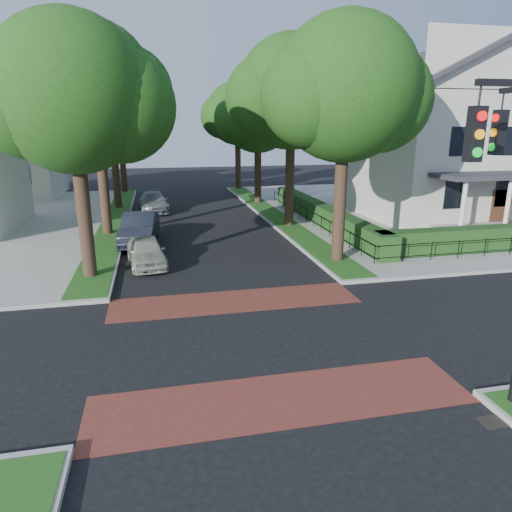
{
  "coord_description": "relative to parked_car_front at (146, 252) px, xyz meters",
  "views": [
    {
      "loc": [
        -2.61,
        -12.22,
        6.2
      ],
      "look_at": [
        0.84,
        3.47,
        1.6
      ],
      "focal_mm": 32.0,
      "sensor_mm": 36.0,
      "label": 1
    }
  ],
  "objects": [
    {
      "name": "ground",
      "position": [
        3.21,
        -8.46,
        -0.66
      ],
      "size": [
        120.0,
        120.0,
        0.0
      ],
      "primitive_type": "plane",
      "color": "black",
      "rests_on": "ground"
    },
    {
      "name": "sidewalk_ne",
      "position": [
        22.71,
        10.54,
        -0.59
      ],
      "size": [
        30.0,
        30.0,
        0.15
      ],
      "primitive_type": "cube",
      "color": "gray",
      "rests_on": "ground"
    },
    {
      "name": "crosswalk_far",
      "position": [
        3.21,
        -5.26,
        -0.66
      ],
      "size": [
        9.0,
        2.2,
        0.01
      ],
      "primitive_type": "cube",
      "color": "maroon",
      "rests_on": "ground"
    },
    {
      "name": "crosswalk_near",
      "position": [
        3.21,
        -11.66,
        -0.66
      ],
      "size": [
        9.0,
        2.2,
        0.01
      ],
      "primitive_type": "cube",
      "color": "maroon",
      "rests_on": "ground"
    },
    {
      "name": "storm_drain",
      "position": [
        7.51,
        -13.46,
        -0.66
      ],
      "size": [
        0.65,
        0.45,
        0.01
      ],
      "primitive_type": "cube",
      "color": "black",
      "rests_on": "ground"
    },
    {
      "name": "grass_strip_ne",
      "position": [
        8.61,
        10.64,
        -0.5
      ],
      "size": [
        1.6,
        29.8,
        0.02
      ],
      "primitive_type": "cube",
      "color": "#224915",
      "rests_on": "sidewalk_ne"
    },
    {
      "name": "grass_strip_nw",
      "position": [
        -2.19,
        10.64,
        -0.5
      ],
      "size": [
        1.6,
        29.8,
        0.02
      ],
      "primitive_type": "cube",
      "color": "#224915",
      "rests_on": "sidewalk_nw"
    },
    {
      "name": "tree_right_near",
      "position": [
        8.81,
        -1.22,
        6.96
      ],
      "size": [
        7.75,
        6.67,
        10.66
      ],
      "color": "black",
      "rests_on": "sidewalk_ne"
    },
    {
      "name": "tree_right_mid",
      "position": [
        8.82,
        6.79,
        7.32
      ],
      "size": [
        8.25,
        7.09,
        11.22
      ],
      "color": "black",
      "rests_on": "sidewalk_ne"
    },
    {
      "name": "tree_right_far",
      "position": [
        8.81,
        15.76,
        6.24
      ],
      "size": [
        7.25,
        6.23,
        9.74
      ],
      "color": "black",
      "rests_on": "sidewalk_ne"
    },
    {
      "name": "tree_right_back",
      "position": [
        8.81,
        24.77,
        6.6
      ],
      "size": [
        7.5,
        6.45,
        10.2
      ],
      "color": "black",
      "rests_on": "sidewalk_ne"
    },
    {
      "name": "tree_left_near",
      "position": [
        -2.19,
        -1.23,
        6.6
      ],
      "size": [
        7.5,
        6.45,
        10.2
      ],
      "color": "black",
      "rests_on": "sidewalk_nw"
    },
    {
      "name": "tree_left_mid",
      "position": [
        -2.18,
        6.78,
        7.68
      ],
      "size": [
        8.0,
        6.88,
        11.48
      ],
      "color": "black",
      "rests_on": "sidewalk_nw"
    },
    {
      "name": "tree_left_far",
      "position": [
        -2.2,
        15.76,
        6.45
      ],
      "size": [
        7.0,
        6.02,
        9.86
      ],
      "color": "black",
      "rests_on": "sidewalk_nw"
    },
    {
      "name": "tree_left_back",
      "position": [
        -2.19,
        24.78,
        6.75
      ],
      "size": [
        7.75,
        6.66,
        10.44
      ],
      "color": "black",
      "rests_on": "sidewalk_nw"
    },
    {
      "name": "hedge_main_road",
      "position": [
        10.91,
        6.54,
        0.09
      ],
      "size": [
        1.0,
        18.0,
        1.2
      ],
      "primitive_type": "cube",
      "color": "#174417",
      "rests_on": "sidewalk_ne"
    },
    {
      "name": "fence_main_road",
      "position": [
        10.11,
        6.54,
        -0.06
      ],
      "size": [
        0.06,
        18.0,
        0.9
      ],
      "primitive_type": null,
      "color": "black",
      "rests_on": "sidewalk_ne"
    },
    {
      "name": "house_victorian",
      "position": [
        20.72,
        7.46,
        5.35
      ],
      "size": [
        13.0,
        13.05,
        12.48
      ],
      "color": "beige",
      "rests_on": "sidewalk_ne"
    },
    {
      "name": "house_left_far",
      "position": [
        -12.28,
        23.53,
        4.38
      ],
      "size": [
        10.0,
        9.0,
        10.14
      ],
      "color": "beige",
      "rests_on": "sidewalk_nw"
    },
    {
      "name": "parked_car_front",
      "position": [
        0.0,
        0.0,
        0.0
      ],
      "size": [
        2.03,
        4.06,
        1.33
      ],
      "primitive_type": "imported",
      "rotation": [
        0.0,
        0.0,
        0.12
      ],
      "color": "#B1B3A1",
      "rests_on": "ground"
    },
    {
      "name": "parked_car_middle",
      "position": [
        -0.39,
        4.34,
        0.15
      ],
      "size": [
        2.19,
        5.11,
        1.64
      ],
      "primitive_type": "imported",
      "rotation": [
        0.0,
        0.0,
        -0.09
      ],
      "color": "black",
      "rests_on": "ground"
    },
    {
      "name": "parked_car_rear",
      "position": [
        0.38,
        13.99,
        0.04
      ],
      "size": [
        2.31,
        4.98,
        1.41
      ],
      "primitive_type": "imported",
      "rotation": [
        0.0,
        0.0,
        0.07
      ],
      "color": "gray",
      "rests_on": "ground"
    }
  ]
}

